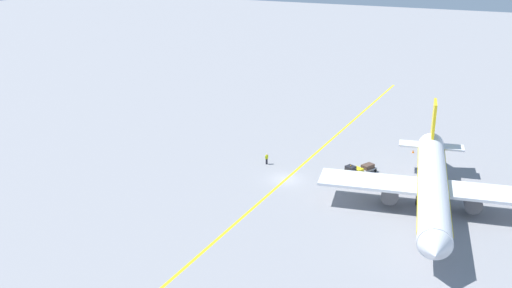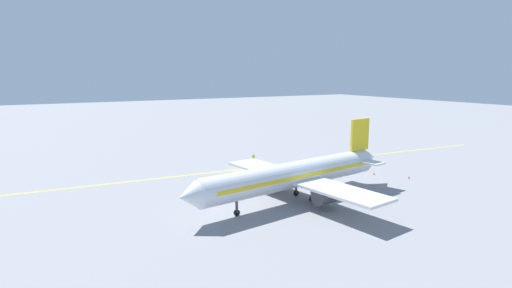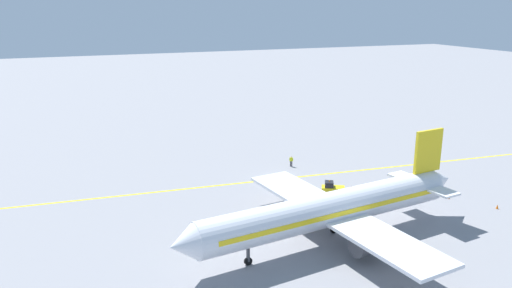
{
  "view_description": "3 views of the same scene",
  "coord_description": "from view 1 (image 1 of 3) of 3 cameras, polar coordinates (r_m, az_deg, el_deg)",
  "views": [
    {
      "loc": [
        -25.69,
        73.57,
        33.73
      ],
      "look_at": [
        4.47,
        0.19,
        4.81
      ],
      "focal_mm": 42.0,
      "sensor_mm": 36.0,
      "label": 1
    },
    {
      "loc": [
        -64.06,
        34.11,
        17.56
      ],
      "look_at": [
        2.38,
        -3.72,
        4.04
      ],
      "focal_mm": 28.0,
      "sensor_mm": 36.0,
      "label": 2
    },
    {
      "loc": [
        -62.04,
        27.93,
        24.28
      ],
      "look_at": [
        3.01,
        2.09,
        4.72
      ],
      "focal_mm": 35.0,
      "sensor_mm": 36.0,
      "label": 3
    }
  ],
  "objects": [
    {
      "name": "ground_plane",
      "position": [
        84.92,
        2.84,
        -3.4
      ],
      "size": [
        400.0,
        400.0,
        0.0
      ],
      "primitive_type": "plane",
      "color": "gray"
    },
    {
      "name": "apron_yellow_centreline",
      "position": [
        84.91,
        2.84,
        -3.4
      ],
      "size": [
        9.46,
        119.69,
        0.01
      ],
      "primitive_type": "cube",
      "rotation": [
        0.0,
        0.0,
        -0.08
      ],
      "color": "yellow",
      "rests_on": "ground"
    },
    {
      "name": "airplane_at_gate",
      "position": [
        77.18,
        16.45,
        -3.74
      ],
      "size": [
        28.44,
        35.51,
        10.6
      ],
      "color": "silver",
      "rests_on": "ground"
    },
    {
      "name": "baggage_tug_white",
      "position": [
        86.07,
        9.17,
        -2.66
      ],
      "size": [
        2.79,
        3.35,
        2.11
      ],
      "color": "gold",
      "rests_on": "ground"
    },
    {
      "name": "baggage_cart_trailing",
      "position": [
        88.48,
        10.58,
        -2.21
      ],
      "size": [
        2.46,
        2.95,
        1.24
      ],
      "color": "gray",
      "rests_on": "ground"
    },
    {
      "name": "ground_crew_worker",
      "position": [
        89.92,
        1.02,
        -1.38
      ],
      "size": [
        0.36,
        0.52,
        1.68
      ],
      "color": "#23232D",
      "rests_on": "ground"
    },
    {
      "name": "traffic_cone_near_nose",
      "position": [
        97.77,
        14.73,
        -0.67
      ],
      "size": [
        0.32,
        0.32,
        0.55
      ],
      "primitive_type": "cone",
      "color": "orange",
      "rests_on": "ground"
    },
    {
      "name": "traffic_cone_mid_apron",
      "position": [
        100.37,
        17.73,
        -0.43
      ],
      "size": [
        0.32,
        0.32,
        0.55
      ],
      "primitive_type": "cone",
      "color": "orange",
      "rests_on": "ground"
    }
  ]
}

